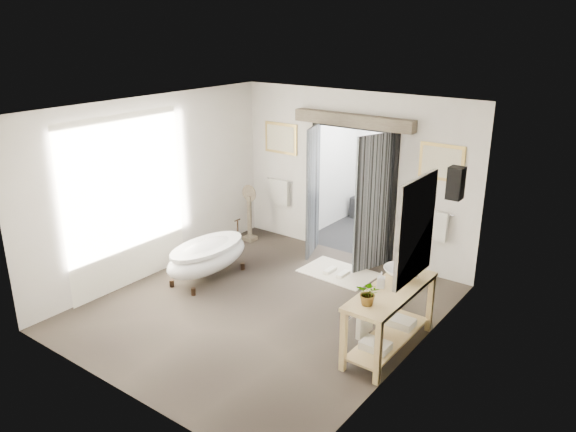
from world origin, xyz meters
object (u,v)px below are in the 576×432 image
at_px(clawfoot_tub, 207,256).
at_px(vanity, 388,314).
at_px(rug, 338,272).
at_px(basin, 401,273).

distance_m(clawfoot_tub, vanity, 3.30).
distance_m(clawfoot_tub, rug, 2.18).
relative_size(clawfoot_tub, rug, 1.36).
height_order(clawfoot_tub, basin, basin).
bearing_deg(clawfoot_tub, basin, 3.29).
relative_size(vanity, rug, 1.33).
bearing_deg(basin, rug, 155.26).
distance_m(rug, basin, 2.27).
bearing_deg(vanity, basin, 93.32).
bearing_deg(rug, vanity, -43.19).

